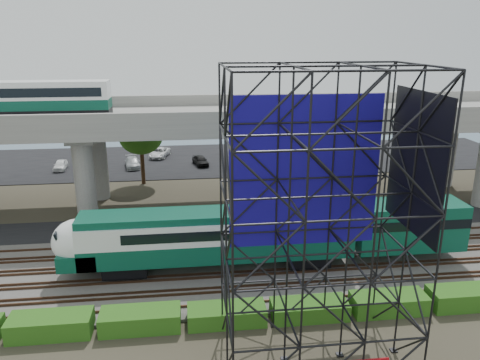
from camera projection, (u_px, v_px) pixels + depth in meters
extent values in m
plane|color=#474233|center=(206.00, 286.00, 31.68)|extent=(140.00, 140.00, 0.00)
cube|color=slate|center=(205.00, 271.00, 33.55)|extent=(90.00, 12.00, 0.20)
cube|color=black|center=(200.00, 226.00, 41.63)|extent=(90.00, 5.00, 0.08)
cube|color=black|center=(194.00, 160.00, 63.93)|extent=(90.00, 18.00, 0.08)
cube|color=#475B75|center=(191.00, 129.00, 84.81)|extent=(140.00, 40.00, 0.03)
cube|color=#472D1E|center=(208.00, 305.00, 29.02)|extent=(90.00, 0.08, 0.16)
cube|color=#472D1E|center=(207.00, 293.00, 30.38)|extent=(90.00, 0.08, 0.16)
cube|color=#472D1E|center=(207.00, 288.00, 30.92)|extent=(90.00, 0.08, 0.16)
cube|color=#472D1E|center=(206.00, 278.00, 32.28)|extent=(90.00, 0.08, 0.16)
cube|color=#472D1E|center=(205.00, 274.00, 32.81)|extent=(90.00, 0.08, 0.16)
cube|color=#472D1E|center=(204.00, 264.00, 34.18)|extent=(90.00, 0.08, 0.16)
cube|color=#472D1E|center=(204.00, 261.00, 34.71)|extent=(90.00, 0.08, 0.16)
cube|color=#472D1E|center=(203.00, 252.00, 36.08)|extent=(90.00, 0.08, 0.16)
cube|color=#472D1E|center=(203.00, 249.00, 36.61)|extent=(90.00, 0.08, 0.16)
cube|color=#472D1E|center=(202.00, 241.00, 37.97)|extent=(90.00, 0.08, 0.16)
cube|color=black|center=(126.00, 266.00, 32.72)|extent=(3.00, 2.20, 0.90)
cube|color=black|center=(307.00, 256.00, 34.19)|extent=(3.00, 2.20, 0.90)
cube|color=#0A4936|center=(218.00, 247.00, 33.11)|extent=(19.00, 3.00, 1.40)
cube|color=white|center=(218.00, 228.00, 32.68)|extent=(19.00, 3.00, 1.50)
cube|color=#0A4936|center=(218.00, 214.00, 32.39)|extent=(19.00, 2.60, 0.50)
cube|color=black|center=(232.00, 226.00, 32.78)|extent=(15.00, 3.06, 0.70)
ellipsoid|color=white|center=(79.00, 242.00, 31.77)|extent=(3.60, 3.00, 3.20)
cube|color=#0A4936|center=(80.00, 256.00, 32.08)|extent=(2.60, 3.00, 1.10)
cube|color=black|center=(61.00, 236.00, 31.50)|extent=(0.48, 2.00, 1.09)
cube|color=#0A4936|center=(408.00, 225.00, 34.40)|extent=(8.00, 3.00, 3.40)
cube|color=#9E9B93|center=(196.00, 120.00, 44.33)|extent=(80.00, 12.00, 1.20)
cube|color=#9E9B93|center=(198.00, 118.00, 38.53)|extent=(80.00, 0.50, 1.10)
cube|color=#9E9B93|center=(194.00, 100.00, 49.44)|extent=(80.00, 0.50, 1.10)
cylinder|color=#9E9B93|center=(85.00, 181.00, 41.23)|extent=(1.80, 1.80, 8.00)
cylinder|color=#9E9B93|center=(98.00, 161.00, 47.87)|extent=(1.80, 1.80, 8.00)
cube|color=#9E9B93|center=(88.00, 132.00, 43.46)|extent=(2.40, 9.00, 0.60)
cylinder|color=#9E9B93|center=(306.00, 173.00, 43.49)|extent=(1.80, 1.80, 8.00)
cylinder|color=#9E9B93|center=(290.00, 155.00, 50.13)|extent=(1.80, 1.80, 8.00)
cube|color=#9E9B93|center=(299.00, 127.00, 45.72)|extent=(2.40, 9.00, 0.60)
cylinder|color=#9E9B93|center=(448.00, 151.00, 52.17)|extent=(1.80, 1.80, 8.00)
cube|color=#9E9B93|center=(471.00, 123.00, 47.76)|extent=(2.40, 9.00, 0.60)
cube|color=black|center=(43.00, 113.00, 42.48)|extent=(12.00, 2.50, 0.70)
cube|color=#0A4936|center=(42.00, 104.00, 42.25)|extent=(12.00, 2.50, 0.90)
cube|color=white|center=(41.00, 92.00, 41.92)|extent=(12.00, 2.50, 1.30)
cube|color=black|center=(41.00, 91.00, 41.91)|extent=(11.00, 2.56, 0.80)
cube|color=white|center=(40.00, 83.00, 41.69)|extent=(12.00, 2.40, 0.30)
cube|color=#150B83|center=(305.00, 173.00, 24.83)|extent=(8.10, 0.08, 8.25)
cube|color=black|center=(416.00, 163.00, 22.10)|extent=(0.06, 5.40, 6.75)
cube|color=black|center=(312.00, 357.00, 24.67)|extent=(9.36, 6.36, 0.08)
cube|color=#285513|center=(51.00, 325.00, 26.41)|extent=(4.60, 1.80, 1.20)
cube|color=#285513|center=(141.00, 320.00, 26.98)|extent=(4.60, 1.80, 1.15)
cube|color=#285513|center=(227.00, 315.00, 27.56)|extent=(4.60, 1.80, 1.03)
cube|color=#285513|center=(309.00, 309.00, 28.13)|extent=(4.60, 1.80, 1.01)
cube|color=#285513|center=(389.00, 303.00, 28.68)|extent=(4.60, 1.80, 1.12)
cube|color=#285513|center=(465.00, 297.00, 29.23)|extent=(4.60, 1.80, 1.20)
cylinder|color=#382314|center=(346.00, 188.00, 44.42)|extent=(0.44, 0.44, 4.80)
ellipsoid|color=#285513|center=(349.00, 156.00, 43.47)|extent=(4.94, 4.94, 4.18)
cylinder|color=#382314|center=(143.00, 163.00, 53.07)|extent=(0.44, 0.44, 4.80)
ellipsoid|color=#285513|center=(141.00, 136.00, 52.12)|extent=(4.94, 4.94, 4.18)
imported|color=black|center=(110.00, 223.00, 40.46)|extent=(5.52, 3.62, 1.41)
imported|color=white|center=(61.00, 165.00, 58.99)|extent=(1.62, 3.58, 1.19)
imported|color=#A3A6AB|center=(87.00, 155.00, 63.98)|extent=(1.36, 3.81, 1.25)
imported|color=#A2A6AA|center=(132.00, 163.00, 59.99)|extent=(2.42, 4.52, 1.25)
imported|color=white|center=(160.00, 153.00, 65.10)|extent=(3.11, 4.88, 1.25)
imported|color=black|center=(200.00, 160.00, 60.97)|extent=(2.34, 3.98, 1.27)
imported|color=#ACAFB4|center=(235.00, 151.00, 66.31)|extent=(1.97, 3.54, 1.10)
imported|color=silver|center=(284.00, 158.00, 62.24)|extent=(2.37, 4.38, 1.21)
imported|color=#A6A7AE|center=(304.00, 148.00, 67.42)|extent=(2.22, 4.76, 1.32)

